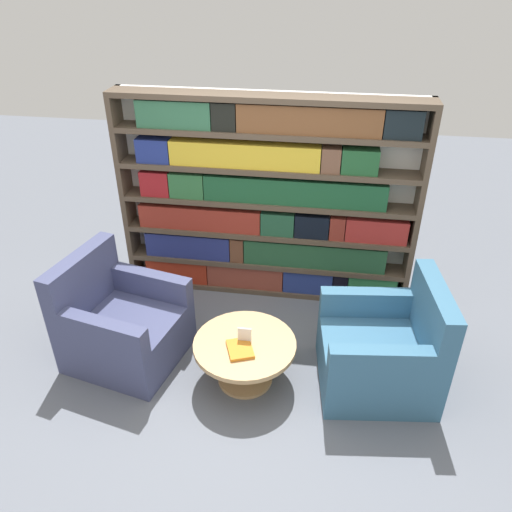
% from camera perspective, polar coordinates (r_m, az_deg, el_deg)
% --- Properties ---
extents(ground_plane, '(14.00, 14.00, 0.00)m').
position_cam_1_polar(ground_plane, '(4.17, -1.68, -15.03)').
color(ground_plane, slate).
extents(bookshelf, '(2.82, 0.30, 2.00)m').
position_cam_1_polar(bookshelf, '(4.79, 1.22, 6.07)').
color(bookshelf, silver).
rests_on(bookshelf, ground_plane).
extents(armchair_left, '(1.03, 0.99, 0.94)m').
position_cam_1_polar(armchair_left, '(4.42, -15.11, -7.68)').
color(armchair_left, '#42476B').
rests_on(armchair_left, ground_plane).
extents(armchair_right, '(0.97, 0.92, 0.94)m').
position_cam_1_polar(armchair_right, '(4.14, 14.33, -10.64)').
color(armchair_right, '#386684').
rests_on(armchair_right, ground_plane).
extents(coffee_table, '(0.82, 0.82, 0.39)m').
position_cam_1_polar(coffee_table, '(4.06, -1.28, -11.06)').
color(coffee_table, tan).
rests_on(coffee_table, ground_plane).
extents(table_sign, '(0.11, 0.06, 0.15)m').
position_cam_1_polar(table_sign, '(3.95, -1.31, -9.21)').
color(table_sign, black).
rests_on(table_sign, coffee_table).
extents(stray_book, '(0.26, 0.28, 0.03)m').
position_cam_1_polar(stray_book, '(3.91, -1.83, -10.59)').
color(stray_book, orange).
rests_on(stray_book, coffee_table).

